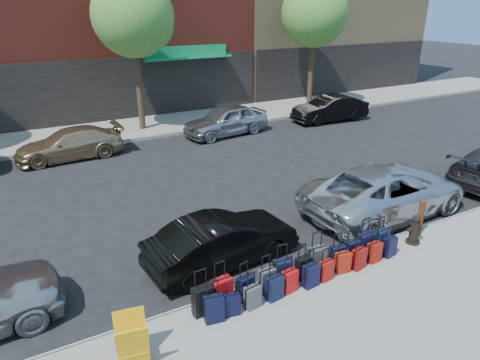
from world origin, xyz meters
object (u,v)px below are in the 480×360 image
bollard (420,217)px  tree_right (316,15)px  car_far_1 (70,144)px  display_rack (132,343)px  car_near_1 (222,241)px  car_far_2 (226,120)px  fire_hydrant (414,230)px  tree_center (136,18)px  car_far_3 (330,109)px  car_near_2 (386,190)px  suitcase_front_5 (303,268)px

bollard → tree_right: bearing=63.4°
tree_right → car_far_1: size_ratio=1.67×
bollard → display_rack: size_ratio=1.03×
car_near_1 → car_far_2: size_ratio=0.90×
display_rack → fire_hydrant: bearing=13.7°
car_far_1 → car_far_2: car_far_2 is taller
tree_center → tree_right: size_ratio=1.00×
bollard → display_rack: bollard is taller
fire_hydrant → car_far_3: (6.62, 11.47, 0.17)m
tree_right → car_near_2: bearing=-118.2°
display_rack → car_far_3: size_ratio=0.23×
car_far_3 → tree_center: bearing=-103.6°
bollard → car_far_2: size_ratio=0.24×
car_near_1 → car_far_2: car_far_2 is taller
tree_right → fire_hydrant: tree_right is taller
tree_right → car_near_2: size_ratio=1.32×
display_rack → car_near_2: 8.87m
car_far_2 → tree_right: bearing=102.2°
car_far_2 → car_far_3: (6.21, -0.39, -0.04)m
car_near_1 → car_far_1: size_ratio=0.90×
tree_right → car_far_2: (-7.19, -2.58, -4.68)m
car_near_1 → car_far_1: bearing=6.0°
bollard → tree_center: bearing=103.5°
display_rack → car_far_3: car_far_3 is taller
car_far_3 → tree_right: bearing=165.5°
suitcase_front_5 → car_far_1: 12.24m
display_rack → suitcase_front_5: bearing=18.9°
bollard → car_far_1: bearing=122.4°
display_rack → car_near_1: 3.70m
fire_hydrant → car_far_3: bearing=77.2°
suitcase_front_5 → bollard: bollard is taller
bollard → car_far_1: (-7.40, 11.65, -0.04)m
car_far_2 → tree_center: bearing=-135.5°
tree_center → car_far_2: tree_center is taller
suitcase_front_5 → car_far_2: 12.37m
suitcase_front_5 → car_near_1: size_ratio=0.22×
display_rack → car_far_1: size_ratio=0.23×
display_rack → car_near_1: size_ratio=0.25×
tree_right → car_near_1: bearing=-134.4°
tree_center → car_far_1: tree_center is taller
tree_center → display_rack: 16.44m
fire_hydrant → car_near_1: car_near_1 is taller
tree_center → car_near_2: tree_center is taller
car_near_2 → car_far_1: size_ratio=1.27×
car_near_1 → car_far_3: (11.42, 9.71, 0.06)m
tree_right → car_far_1: (-14.50, -2.55, -4.78)m
display_rack → car_near_1: bearing=48.2°
car_near_1 → fire_hydrant: bearing=-115.9°
bollard → suitcase_front_5: bearing=-178.3°
fire_hydrant → bollard: 0.57m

